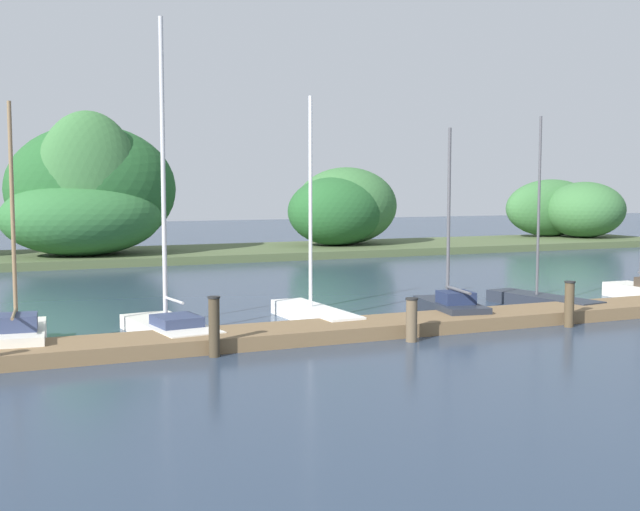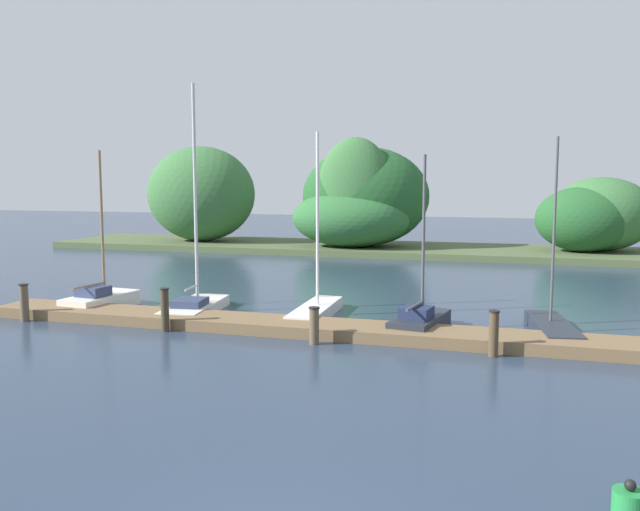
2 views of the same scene
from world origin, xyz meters
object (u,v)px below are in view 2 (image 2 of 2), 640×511
at_px(mooring_piling_3, 494,333).
at_px(channel_buoy_0, 629,502).
at_px(mooring_piling_2, 314,326).
at_px(sailboat_2, 317,308).
at_px(sailboat_4, 551,325).
at_px(mooring_piling_1, 165,310).
at_px(sailboat_1, 196,303).
at_px(sailboat_3, 421,320).
at_px(mooring_piling_0, 24,302).
at_px(sailboat_0, 102,299).

distance_m(mooring_piling_3, channel_buoy_0, 8.39).
distance_m(mooring_piling_2, mooring_piling_3, 4.98).
bearing_deg(sailboat_2, mooring_piling_2, -166.30).
distance_m(sailboat_4, mooring_piling_2, 7.40).
relative_size(mooring_piling_2, channel_buoy_0, 2.09).
relative_size(mooring_piling_1, channel_buoy_0, 2.63).
bearing_deg(sailboat_1, mooring_piling_1, -179.69).
bearing_deg(sailboat_1, sailboat_4, -96.36).
bearing_deg(sailboat_1, mooring_piling_3, -113.76).
height_order(sailboat_1, channel_buoy_0, sailboat_1).
xyz_separation_m(sailboat_3, mooring_piling_1, (-7.64, -2.30, 0.33)).
xyz_separation_m(sailboat_2, mooring_piling_1, (-3.86, -3.52, 0.39)).
bearing_deg(mooring_piling_2, sailboat_3, 43.10).
relative_size(sailboat_2, mooring_piling_0, 5.00).
bearing_deg(mooring_piling_1, sailboat_3, 16.75).
distance_m(sailboat_2, mooring_piling_2, 3.90).
height_order(mooring_piling_2, channel_buoy_0, mooring_piling_2).
height_order(sailboat_2, sailboat_4, sailboat_2).
height_order(sailboat_3, mooring_piling_1, sailboat_3).
bearing_deg(mooring_piling_0, sailboat_1, 30.60).
relative_size(sailboat_0, sailboat_2, 0.91).
xyz_separation_m(mooring_piling_0, channel_buoy_0, (17.35, -8.15, -0.45)).
xyz_separation_m(sailboat_3, channel_buoy_0, (4.45, -10.50, -0.17)).
bearing_deg(channel_buoy_0, sailboat_3, 112.96).
height_order(sailboat_4, mooring_piling_0, sailboat_4).
relative_size(sailboat_0, channel_buoy_0, 11.09).
relative_size(sailboat_3, mooring_piling_2, 5.03).
relative_size(sailboat_2, channel_buoy_0, 12.15).
xyz_separation_m(sailboat_1, channel_buoy_0, (12.49, -11.02, -0.19)).
relative_size(sailboat_3, sailboat_4, 0.91).
relative_size(sailboat_1, channel_buoy_0, 15.42).
bearing_deg(channel_buoy_0, sailboat_1, 138.60).
bearing_deg(sailboat_2, mooring_piling_3, -123.30).
distance_m(sailboat_2, sailboat_4, 7.67).
relative_size(sailboat_0, mooring_piling_1, 4.22).
height_order(mooring_piling_0, mooring_piling_1, mooring_piling_1).
distance_m(sailboat_3, mooring_piling_1, 7.98).
xyz_separation_m(sailboat_0, sailboat_4, (15.57, 0.66, -0.12)).
distance_m(sailboat_1, channel_buoy_0, 16.66).
height_order(sailboat_3, mooring_piling_2, sailboat_3).
bearing_deg(mooring_piling_1, mooring_piling_3, -0.58).
bearing_deg(mooring_piling_0, mooring_piling_2, -0.95).
xyz_separation_m(sailboat_3, mooring_piling_0, (-12.90, -2.35, 0.28)).
height_order(sailboat_2, mooring_piling_2, sailboat_2).
bearing_deg(sailboat_1, channel_buoy_0, -139.39).
distance_m(mooring_piling_1, channel_buoy_0, 14.61).
height_order(mooring_piling_1, channel_buoy_0, mooring_piling_1).
xyz_separation_m(sailboat_1, sailboat_3, (8.05, -0.52, -0.02)).
bearing_deg(mooring_piling_0, mooring_piling_3, -0.19).
distance_m(sailboat_0, mooring_piling_3, 14.21).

